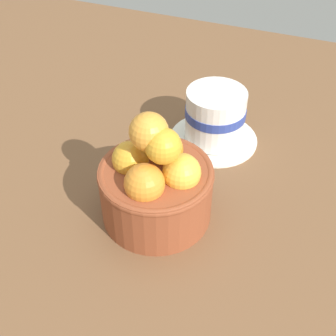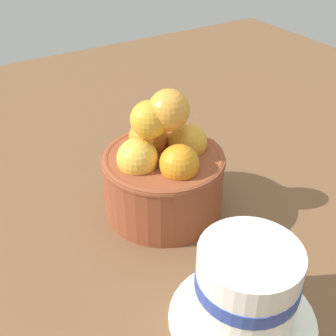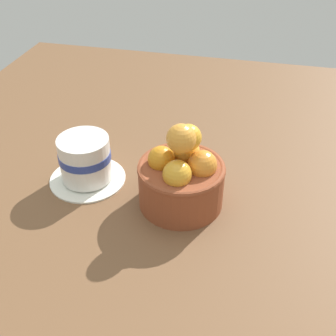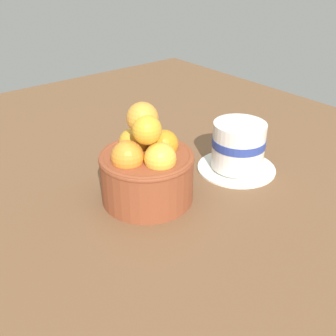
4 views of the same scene
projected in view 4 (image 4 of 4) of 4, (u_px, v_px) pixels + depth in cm
name	position (u px, v px, depth cm)	size (l,w,h in cm)	color
ground_plane	(148.00, 212.00, 60.38)	(120.70, 110.03, 4.91)	brown
terracotta_bowl	(147.00, 167.00, 56.61)	(13.27, 13.27, 14.42)	brown
coffee_cup	(238.00, 148.00, 64.87)	(12.70, 12.70, 8.06)	white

